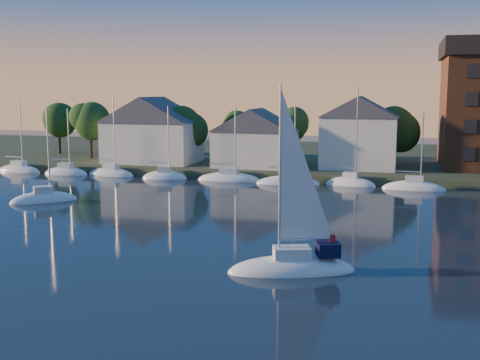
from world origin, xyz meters
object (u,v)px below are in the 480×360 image
at_px(clubhouse_west, 153,129).
at_px(clubhouse_east, 359,132).
at_px(drifting_sailboat_left, 44,201).
at_px(clubhouse_centre, 256,137).
at_px(hero_sailboat, 294,264).

distance_m(clubhouse_west, clubhouse_east, 30.02).
bearing_deg(drifting_sailboat_left, clubhouse_west, 49.78).
height_order(clubhouse_centre, clubhouse_east, clubhouse_east).
height_order(clubhouse_west, hero_sailboat, hero_sailboat).
relative_size(clubhouse_east, hero_sailboat, 0.80).
xyz_separation_m(clubhouse_west, clubhouse_centre, (16.00, -1.00, -0.80)).
relative_size(clubhouse_east, drifting_sailboat_left, 0.97).
bearing_deg(hero_sailboat, clubhouse_west, -76.18).
relative_size(clubhouse_centre, hero_sailboat, 0.88).
relative_size(clubhouse_west, clubhouse_centre, 1.18).
height_order(clubhouse_centre, drifting_sailboat_left, drifting_sailboat_left).
relative_size(clubhouse_west, drifting_sailboat_left, 1.26).
relative_size(clubhouse_west, clubhouse_east, 1.30).
bearing_deg(hero_sailboat, drifting_sailboat_left, -49.56).
distance_m(clubhouse_east, drifting_sailboat_left, 42.38).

